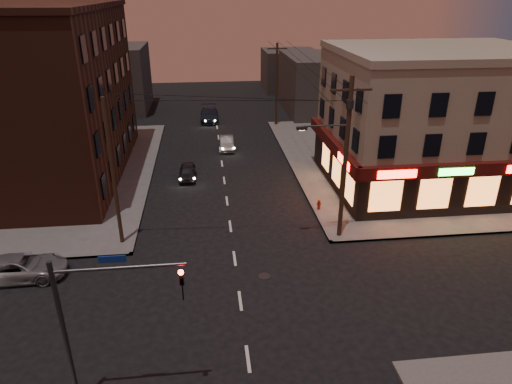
{
  "coord_description": "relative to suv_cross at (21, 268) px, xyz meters",
  "views": [
    {
      "loc": [
        -1.36,
        -18.84,
        14.48
      ],
      "look_at": [
        1.53,
        6.26,
        3.2
      ],
      "focal_mm": 32.0,
      "sensor_mm": 36.0,
      "label": 1
    }
  ],
  "objects": [
    {
      "name": "sedan_far",
      "position": [
        10.88,
        31.62,
        0.1
      ],
      "size": [
        2.2,
        5.26,
        1.52
      ],
      "primitive_type": "imported",
      "rotation": [
        0.0,
        0.0,
        -0.01
      ],
      "color": "black",
      "rests_on": "ground"
    },
    {
      "name": "sedan_mid",
      "position": [
        12.36,
        20.77,
        -0.05
      ],
      "size": [
        1.4,
        3.76,
        1.23
      ],
      "primitive_type": "imported",
      "rotation": [
        0.0,
        0.0,
        -0.03
      ],
      "color": "#64615E",
      "rests_on": "ground"
    },
    {
      "name": "suv_cross",
      "position": [
        0.0,
        0.0,
        0.0
      ],
      "size": [
        4.82,
        2.31,
        1.33
      ],
      "primitive_type": "imported",
      "rotation": [
        0.0,
        0.0,
        1.59
      ],
      "color": "gray",
      "rests_on": "ground"
    },
    {
      "name": "brick_apartment",
      "position": [
        -2.83,
        15.63,
        5.99
      ],
      "size": [
        12.0,
        20.0,
        13.0
      ],
      "primitive_type": "cube",
      "color": "#411F14",
      "rests_on": "sidewalk_nw"
    },
    {
      "name": "pizza_building",
      "position": [
        27.6,
        10.06,
        4.68
      ],
      "size": [
        15.85,
        12.85,
        10.5
      ],
      "color": "#9D9177",
      "rests_on": "sidewalk_ne"
    },
    {
      "name": "bg_building_ne_a",
      "position": [
        25.67,
        34.63,
        2.84
      ],
      "size": [
        10.0,
        12.0,
        7.0
      ],
      "primitive_type": "cube",
      "color": "#3F3D3A",
      "rests_on": "ground"
    },
    {
      "name": "utility_pole_far",
      "position": [
        18.47,
        28.63,
        3.99
      ],
      "size": [
        0.26,
        0.26,
        9.0
      ],
      "primitive_type": "cylinder",
      "color": "#382619",
      "rests_on": "sidewalk_ne"
    },
    {
      "name": "fire_hydrant",
      "position": [
        18.07,
        6.19,
        -0.12
      ],
      "size": [
        0.33,
        0.33,
        0.73
      ],
      "rotation": [
        0.0,
        0.0,
        0.2
      ],
      "color": "maroon",
      "rests_on": "sidewalk_ne"
    },
    {
      "name": "utility_pole_west",
      "position": [
        4.87,
        3.13,
        3.99
      ],
      "size": [
        0.24,
        0.24,
        9.0
      ],
      "primitive_type": "cylinder",
      "color": "#382619",
      "rests_on": "sidewalk_nw"
    },
    {
      "name": "sidewalk_ne",
      "position": [
        29.67,
        15.63,
        -0.59
      ],
      "size": [
        24.0,
        28.0,
        0.15
      ],
      "primitive_type": "cube",
      "color": "#514F4C",
      "rests_on": "ground"
    },
    {
      "name": "traffic_signal",
      "position": [
        6.1,
        -8.97,
        3.49
      ],
      "size": [
        4.49,
        0.32,
        6.47
      ],
      "color": "#333538",
      "rests_on": "ground"
    },
    {
      "name": "utility_pole_main",
      "position": [
        18.35,
        2.43,
        5.1
      ],
      "size": [
        4.2,
        0.44,
        10.0
      ],
      "color": "#382619",
      "rests_on": "sidewalk_ne"
    },
    {
      "name": "ground",
      "position": [
        11.67,
        -3.37,
        -0.66
      ],
      "size": [
        120.0,
        120.0,
        0.0
      ],
      "primitive_type": "plane",
      "color": "black",
      "rests_on": "ground"
    },
    {
      "name": "sidewalk_nw",
      "position": [
        -6.33,
        15.63,
        -0.59
      ],
      "size": [
        24.0,
        28.0,
        0.15
      ],
      "primitive_type": "cube",
      "color": "#514F4C",
      "rests_on": "ground"
    },
    {
      "name": "bg_building_ne_b",
      "position": [
        23.67,
        48.63,
        2.34
      ],
      "size": [
        8.0,
        8.0,
        6.0
      ],
      "primitive_type": "cube",
      "color": "#3F3D3A",
      "rests_on": "ground"
    },
    {
      "name": "bg_building_nw",
      "position": [
        -1.33,
        38.63,
        3.34
      ],
      "size": [
        9.0,
        10.0,
        8.0
      ],
      "primitive_type": "cube",
      "color": "#3F3D3A",
      "rests_on": "ground"
    },
    {
      "name": "sedan_near",
      "position": [
        8.68,
        13.4,
        -0.08
      ],
      "size": [
        1.43,
        3.45,
        1.17
      ],
      "primitive_type": "imported",
      "rotation": [
        0.0,
        0.0,
        -0.01
      ],
      "color": "black",
      "rests_on": "ground"
    }
  ]
}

